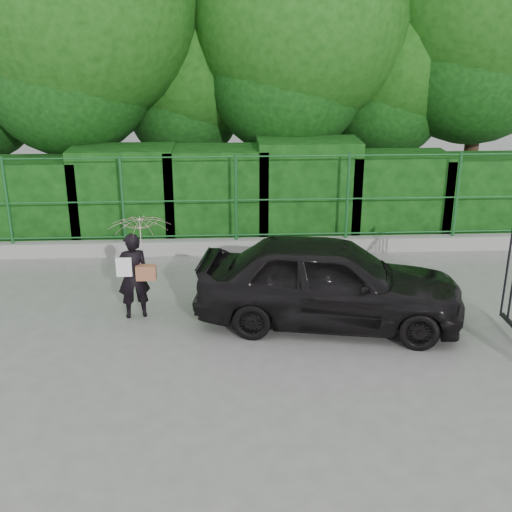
{
  "coord_description": "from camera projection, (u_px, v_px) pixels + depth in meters",
  "views": [
    {
      "loc": [
        0.14,
        -8.21,
        4.59
      ],
      "look_at": [
        0.64,
        1.3,
        1.1
      ],
      "focal_mm": 45.0,
      "sensor_mm": 36.0,
      "label": 1
    }
  ],
  "objects": [
    {
      "name": "fence",
      "position": [
        227.0,
        198.0,
        13.08
      ],
      "size": [
        14.13,
        0.06,
        1.8
      ],
      "color": "#195725",
      "rests_on": "kerb"
    },
    {
      "name": "hedge",
      "position": [
        219.0,
        196.0,
        14.09
      ],
      "size": [
        14.2,
        1.2,
        2.2
      ],
      "color": "black",
      "rests_on": "ground"
    },
    {
      "name": "ground",
      "position": [
        217.0,
        359.0,
        9.27
      ],
      "size": [
        80.0,
        80.0,
        0.0
      ],
      "primitive_type": "plane",
      "color": "gray"
    },
    {
      "name": "woman",
      "position": [
        139.0,
        251.0,
        10.27
      ],
      "size": [
        0.99,
        1.01,
        1.71
      ],
      "color": "black",
      "rests_on": "ground"
    },
    {
      "name": "car",
      "position": [
        329.0,
        281.0,
        10.16
      ],
      "size": [
        4.44,
        2.45,
        1.43
      ],
      "primitive_type": "imported",
      "rotation": [
        0.0,
        0.0,
        1.38
      ],
      "color": "black",
      "rests_on": "ground"
    },
    {
      "name": "trees",
      "position": [
        263.0,
        20.0,
        14.99
      ],
      "size": [
        17.1,
        6.15,
        8.08
      ],
      "color": "black",
      "rests_on": "ground"
    },
    {
      "name": "kerb",
      "position": [
        217.0,
        247.0,
        13.43
      ],
      "size": [
        14.0,
        0.25,
        0.3
      ],
      "primitive_type": "cube",
      "color": "#9E9E99",
      "rests_on": "ground"
    }
  ]
}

